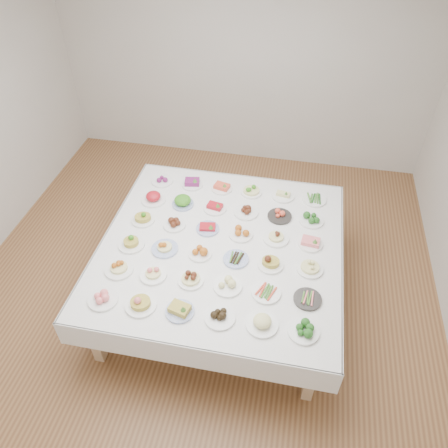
% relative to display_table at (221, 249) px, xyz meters
% --- Properties ---
extents(room_envelope, '(5.02, 5.02, 2.81)m').
position_rel_display_table_xyz_m(room_envelope, '(-0.23, 0.18, 1.15)').
color(room_envelope, olive).
rests_on(room_envelope, ground).
extents(display_table, '(2.29, 2.29, 0.75)m').
position_rel_display_table_xyz_m(display_table, '(0.00, 0.00, 0.00)').
color(display_table, white).
rests_on(display_table, ground).
extents(dish_0, '(0.25, 0.25, 0.11)m').
position_rel_display_table_xyz_m(dish_0, '(-0.84, -0.84, 0.11)').
color(dish_0, white).
rests_on(dish_0, display_table).
extents(dish_1, '(0.26, 0.26, 0.15)m').
position_rel_display_table_xyz_m(dish_1, '(-0.51, -0.84, 0.13)').
color(dish_1, white).
rests_on(dish_1, display_table).
extents(dish_2, '(0.24, 0.24, 0.11)m').
position_rel_display_table_xyz_m(dish_2, '(-0.17, -0.83, 0.11)').
color(dish_2, '#4C66B2').
rests_on(dish_2, display_table).
extents(dish_3, '(0.25, 0.25, 0.10)m').
position_rel_display_table_xyz_m(dish_3, '(0.16, -0.83, 0.10)').
color(dish_3, white).
rests_on(dish_3, display_table).
extents(dish_4, '(0.26, 0.26, 0.13)m').
position_rel_display_table_xyz_m(dish_4, '(0.50, -0.83, 0.12)').
color(dish_4, white).
rests_on(dish_4, display_table).
extents(dish_5, '(0.25, 0.25, 0.11)m').
position_rel_display_table_xyz_m(dish_5, '(0.83, -0.83, 0.11)').
color(dish_5, white).
rests_on(dish_5, display_table).
extents(dish_6, '(0.26, 0.26, 0.14)m').
position_rel_display_table_xyz_m(dish_6, '(-0.83, -0.50, 0.13)').
color(dish_6, white).
rests_on(dish_6, display_table).
extents(dish_7, '(0.24, 0.24, 0.13)m').
position_rel_display_table_xyz_m(dish_7, '(-0.51, -0.50, 0.12)').
color(dish_7, white).
rests_on(dish_7, display_table).
extents(dish_8, '(0.25, 0.25, 0.14)m').
position_rel_display_table_xyz_m(dish_8, '(-0.17, -0.50, 0.13)').
color(dish_8, white).
rests_on(dish_8, display_table).
extents(dish_9, '(0.25, 0.25, 0.11)m').
position_rel_display_table_xyz_m(dish_9, '(0.16, -0.50, 0.11)').
color(dish_9, white).
rests_on(dish_9, display_table).
extents(dish_10, '(0.25, 0.25, 0.06)m').
position_rel_display_table_xyz_m(dish_10, '(0.50, -0.50, 0.09)').
color(dish_10, white).
rests_on(dish_10, display_table).
extents(dish_11, '(0.24, 0.24, 0.05)m').
position_rel_display_table_xyz_m(dish_11, '(0.85, -0.51, 0.08)').
color(dish_11, '#2C2927').
rests_on(dish_11, display_table).
extents(dish_12, '(0.25, 0.25, 0.13)m').
position_rel_display_table_xyz_m(dish_12, '(-0.83, -0.18, 0.12)').
color(dish_12, white).
rests_on(dish_12, display_table).
extents(dish_13, '(0.25, 0.25, 0.14)m').
position_rel_display_table_xyz_m(dish_13, '(-0.50, -0.17, 0.13)').
color(dish_13, '#4C66B2').
rests_on(dish_13, display_table).
extents(dish_14, '(0.22, 0.22, 0.10)m').
position_rel_display_table_xyz_m(dish_14, '(-0.16, -0.17, 0.11)').
color(dish_14, white).
rests_on(dish_14, display_table).
extents(dish_15, '(0.23, 0.23, 0.05)m').
position_rel_display_table_xyz_m(dish_15, '(0.18, -0.17, 0.09)').
color(dish_15, '#4C66B2').
rests_on(dish_15, display_table).
extents(dish_16, '(0.23, 0.23, 0.15)m').
position_rel_display_table_xyz_m(dish_16, '(0.49, -0.17, 0.13)').
color(dish_16, white).
rests_on(dish_16, display_table).
extents(dish_17, '(0.24, 0.24, 0.13)m').
position_rel_display_table_xyz_m(dish_17, '(0.85, -0.16, 0.12)').
color(dish_17, white).
rests_on(dish_17, display_table).
extents(dish_18, '(0.24, 0.23, 0.15)m').
position_rel_display_table_xyz_m(dish_18, '(-0.84, 0.18, 0.14)').
color(dish_18, white).
rests_on(dish_18, display_table).
extents(dish_19, '(0.22, 0.22, 0.10)m').
position_rel_display_table_xyz_m(dish_19, '(-0.50, 0.16, 0.11)').
color(dish_19, white).
rests_on(dish_19, display_table).
extents(dish_20, '(0.22, 0.22, 0.11)m').
position_rel_display_table_xyz_m(dish_20, '(-0.17, 0.18, 0.11)').
color(dish_20, '#4C66B2').
rests_on(dish_20, display_table).
extents(dish_21, '(0.23, 0.23, 0.10)m').
position_rel_display_table_xyz_m(dish_21, '(0.16, 0.16, 0.11)').
color(dish_21, white).
rests_on(dish_21, display_table).
extents(dish_22, '(0.25, 0.25, 0.12)m').
position_rel_display_table_xyz_m(dish_22, '(0.51, 0.17, 0.11)').
color(dish_22, white).
rests_on(dish_22, display_table).
extents(dish_23, '(0.23, 0.23, 0.11)m').
position_rel_display_table_xyz_m(dish_23, '(0.83, 0.16, 0.11)').
color(dish_23, white).
rests_on(dish_23, display_table).
extents(dish_24, '(0.25, 0.25, 0.13)m').
position_rel_display_table_xyz_m(dish_24, '(-0.83, 0.50, 0.12)').
color(dish_24, white).
rests_on(dish_24, display_table).
extents(dish_25, '(0.22, 0.22, 0.14)m').
position_rel_display_table_xyz_m(dish_25, '(-0.51, 0.50, 0.13)').
color(dish_25, '#4C66B2').
rests_on(dish_25, display_table).
extents(dish_26, '(0.23, 0.23, 0.11)m').
position_rel_display_table_xyz_m(dish_26, '(-0.17, 0.50, 0.11)').
color(dish_26, white).
rests_on(dish_26, display_table).
extents(dish_27, '(0.25, 0.25, 0.10)m').
position_rel_display_table_xyz_m(dish_27, '(0.16, 0.49, 0.10)').
color(dish_27, white).
rests_on(dish_27, display_table).
extents(dish_28, '(0.24, 0.24, 0.09)m').
position_rel_display_table_xyz_m(dish_28, '(0.51, 0.50, 0.10)').
color(dish_28, '#2C2927').
rests_on(dish_28, display_table).
extents(dish_29, '(0.24, 0.24, 0.11)m').
position_rel_display_table_xyz_m(dish_29, '(0.83, 0.50, 0.11)').
color(dish_29, white).
rests_on(dish_29, display_table).
extents(dish_30, '(0.23, 0.23, 0.09)m').
position_rel_display_table_xyz_m(dish_30, '(-0.84, 0.84, 0.10)').
color(dish_30, white).
rests_on(dish_30, display_table).
extents(dish_31, '(0.23, 0.23, 0.11)m').
position_rel_display_table_xyz_m(dish_31, '(-0.50, 0.84, 0.11)').
color(dish_31, white).
rests_on(dish_31, display_table).
extents(dish_32, '(0.22, 0.22, 0.10)m').
position_rel_display_table_xyz_m(dish_32, '(-0.16, 0.84, 0.10)').
color(dish_32, white).
rests_on(dish_32, display_table).
extents(dish_33, '(0.23, 0.23, 0.13)m').
position_rel_display_table_xyz_m(dish_33, '(0.17, 0.83, 0.13)').
color(dish_33, white).
rests_on(dish_33, display_table).
extents(dish_34, '(0.24, 0.24, 0.09)m').
position_rel_display_table_xyz_m(dish_34, '(0.51, 0.83, 0.10)').
color(dish_34, white).
rests_on(dish_34, display_table).
extents(dish_35, '(0.25, 0.25, 0.06)m').
position_rel_display_table_xyz_m(dish_35, '(0.84, 0.84, 0.09)').
color(dish_35, white).
rests_on(dish_35, display_table).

